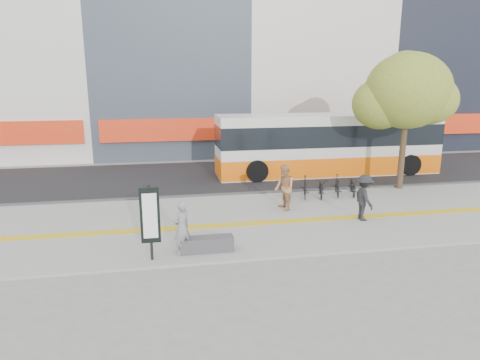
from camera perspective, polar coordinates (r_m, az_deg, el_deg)
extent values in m
plane|color=slate|center=(14.54, 5.32, -7.24)|extent=(120.00, 120.00, 0.00)
cube|color=slate|center=(15.89, 3.85, -5.24)|extent=(40.00, 7.00, 0.08)
cube|color=gold|center=(15.41, 4.31, -5.66)|extent=(40.00, 0.45, 0.01)
cube|color=black|center=(22.96, -0.79, 0.62)|extent=(40.00, 8.00, 0.06)
cube|color=#3C3C3F|center=(19.14, 1.25, -1.87)|extent=(40.00, 0.25, 0.14)
cube|color=red|center=(27.90, 1.49, 7.00)|extent=(19.00, 0.50, 1.40)
cube|color=#3C3C3F|center=(12.86, -4.50, -8.59)|extent=(1.60, 0.45, 0.45)
cylinder|color=black|center=(12.22, -11.94, -5.66)|extent=(0.08, 0.08, 2.20)
cube|color=black|center=(12.15, -11.99, -4.68)|extent=(0.55, 0.08, 1.60)
cube|color=white|center=(12.11, -11.99, -4.75)|extent=(0.40, 0.02, 1.30)
cylinder|color=#322216|center=(21.18, 20.92, 3.20)|extent=(0.28, 0.28, 3.20)
ellipsoid|color=#4C7025|center=(20.90, 21.60, 11.09)|extent=(3.80, 3.80, 3.42)
ellipsoid|color=#4C7025|center=(20.86, 18.36, 9.69)|extent=(2.60, 2.60, 2.34)
ellipsoid|color=#4C7025|center=(21.07, 24.19, 9.78)|extent=(2.40, 2.40, 2.16)
ellipsoid|color=#4C7025|center=(21.74, 21.34, 13.28)|extent=(2.20, 2.20, 1.98)
cube|color=silver|center=(23.58, 11.73, 4.73)|extent=(12.06, 2.51, 3.22)
cube|color=#E96109|center=(23.76, 11.61, 2.22)|extent=(12.08, 2.53, 1.01)
cube|color=black|center=(23.51, 11.79, 6.07)|extent=(12.08, 2.53, 1.11)
cylinder|color=black|center=(21.32, 2.31, 1.22)|extent=(1.11, 0.35, 1.11)
cylinder|color=black|center=(23.73, 0.96, 2.48)|extent=(1.11, 0.35, 1.11)
cylinder|color=black|center=(24.59, 21.88, 1.89)|extent=(1.11, 0.35, 1.11)
cylinder|color=black|center=(26.70, 19.03, 2.98)|extent=(1.11, 0.35, 1.11)
imported|color=black|center=(18.47, 6.52, -1.17)|extent=(0.99, 1.65, 0.82)
imported|color=black|center=(18.68, 8.71, -0.93)|extent=(0.87, 1.57, 0.91)
imported|color=black|center=(18.95, 10.84, -0.95)|extent=(0.99, 1.65, 0.82)
imported|color=black|center=(19.22, 12.92, -0.71)|extent=(0.87, 1.57, 0.91)
imported|color=black|center=(19.54, 14.92, -0.74)|extent=(0.99, 1.65, 0.82)
imported|color=black|center=(12.54, -7.85, -6.40)|extent=(0.71, 0.67, 1.62)
imported|color=#B17B4E|center=(16.64, 5.96, -1.04)|extent=(0.78, 0.95, 1.80)
imported|color=black|center=(16.04, 16.34, -2.28)|extent=(0.63, 1.09, 1.69)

